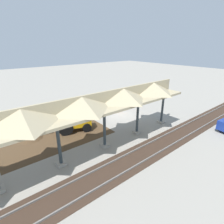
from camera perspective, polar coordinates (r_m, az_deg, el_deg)
ground_plane at (r=22.28m, az=2.69°, el=-0.77°), size 120.00×120.00×0.00m
dirt_work_zone at (r=18.35m, az=-18.48°, el=-6.86°), size 10.10×7.00×0.01m
platform_canopy at (r=11.96m, az=-18.16°, el=0.07°), size 25.13×3.20×4.90m
rail_tracks at (r=17.82m, az=19.49°, el=-7.77°), size 60.00×2.58×0.15m
stop_sign at (r=24.03m, az=4.86°, el=4.45°), size 0.75×0.18×2.02m
backhoe at (r=17.98m, az=-12.60°, el=-2.37°), size 5.13×2.82×2.82m
dirt_mound at (r=18.44m, az=-25.15°, el=-7.73°), size 4.69×4.69×1.63m
concrete_pipe at (r=25.79m, az=5.05°, el=3.12°), size 1.39×1.06×0.75m
traffic_barrel at (r=23.07m, az=2.16°, el=1.21°), size 0.56×0.56×0.90m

